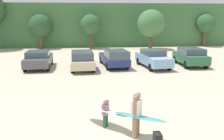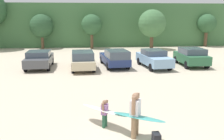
{
  "view_description": "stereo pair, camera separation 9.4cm",
  "coord_description": "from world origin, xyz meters",
  "px_view_note": "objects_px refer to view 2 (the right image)",
  "views": [
    {
      "loc": [
        -1.36,
        -6.31,
        4.19
      ],
      "look_at": [
        0.0,
        7.12,
        1.25
      ],
      "focal_mm": 39.39,
      "sensor_mm": 36.0,
      "label": 1
    },
    {
      "loc": [
        -1.27,
        -6.32,
        4.19
      ],
      "look_at": [
        0.0,
        7.12,
        1.25
      ],
      "focal_mm": 39.39,
      "sensor_mm": 36.0,
      "label": 2
    }
  ],
  "objects_px": {
    "parked_car_champagne": "(83,60)",
    "parked_car_navy": "(115,58)",
    "parked_car_sky_blue": "(154,58)",
    "person_child": "(105,112)",
    "parked_car_dark_gray": "(39,59)",
    "backpack_dropped": "(156,140)",
    "parked_car_forest_green": "(191,56)",
    "person_adult": "(135,112)",
    "surfboard_teal": "(139,117)",
    "surfboard_white": "(103,110)"
  },
  "relations": [
    {
      "from": "parked_car_dark_gray",
      "to": "person_adult",
      "type": "bearing_deg",
      "value": -158.18
    },
    {
      "from": "parked_car_forest_green",
      "to": "surfboard_teal",
      "type": "bearing_deg",
      "value": 150.84
    },
    {
      "from": "person_adult",
      "to": "parked_car_forest_green",
      "type": "bearing_deg",
      "value": -92.53
    },
    {
      "from": "backpack_dropped",
      "to": "person_adult",
      "type": "bearing_deg",
      "value": 129.19
    },
    {
      "from": "parked_car_dark_gray",
      "to": "backpack_dropped",
      "type": "distance_m",
      "value": 14.77
    },
    {
      "from": "parked_car_dark_gray",
      "to": "person_adult",
      "type": "relative_size",
      "value": 2.66
    },
    {
      "from": "parked_car_dark_gray",
      "to": "surfboard_teal",
      "type": "bearing_deg",
      "value": -157.97
    },
    {
      "from": "surfboard_white",
      "to": "person_adult",
      "type": "bearing_deg",
      "value": -179.64
    },
    {
      "from": "person_adult",
      "to": "backpack_dropped",
      "type": "relative_size",
      "value": 3.62
    },
    {
      "from": "parked_car_sky_blue",
      "to": "person_adult",
      "type": "distance_m",
      "value": 12.56
    },
    {
      "from": "parked_car_forest_green",
      "to": "surfboard_teal",
      "type": "distance_m",
      "value": 14.33
    },
    {
      "from": "parked_car_sky_blue",
      "to": "parked_car_dark_gray",
      "type": "bearing_deg",
      "value": 78.47
    },
    {
      "from": "parked_car_sky_blue",
      "to": "parked_car_champagne",
      "type": "bearing_deg",
      "value": 83.67
    },
    {
      "from": "parked_car_navy",
      "to": "parked_car_champagne",
      "type": "bearing_deg",
      "value": 96.56
    },
    {
      "from": "parked_car_forest_green",
      "to": "person_child",
      "type": "xyz_separation_m",
      "value": [
        -8.27,
        -11.44,
        -0.21
      ]
    },
    {
      "from": "parked_car_navy",
      "to": "parked_car_sky_blue",
      "type": "relative_size",
      "value": 1.06
    },
    {
      "from": "parked_car_navy",
      "to": "backpack_dropped",
      "type": "xyz_separation_m",
      "value": [
        -0.03,
        -13.19,
        -0.56
      ]
    },
    {
      "from": "parked_car_dark_gray",
      "to": "parked_car_navy",
      "type": "distance_m",
      "value": 6.32
    },
    {
      "from": "parked_car_navy",
      "to": "surfboard_teal",
      "type": "relative_size",
      "value": 2.52
    },
    {
      "from": "parked_car_dark_gray",
      "to": "person_child",
      "type": "xyz_separation_m",
      "value": [
        4.68,
        -11.76,
        -0.14
      ]
    },
    {
      "from": "parked_car_sky_blue",
      "to": "person_child",
      "type": "height_order",
      "value": "parked_car_sky_blue"
    },
    {
      "from": "parked_car_sky_blue",
      "to": "person_child",
      "type": "bearing_deg",
      "value": 148.88
    },
    {
      "from": "parked_car_champagne",
      "to": "backpack_dropped",
      "type": "xyz_separation_m",
      "value": [
        2.68,
        -12.56,
        -0.55
      ]
    },
    {
      "from": "parked_car_champagne",
      "to": "backpack_dropped",
      "type": "height_order",
      "value": "parked_car_champagne"
    },
    {
      "from": "parked_car_champagne",
      "to": "person_child",
      "type": "relative_size",
      "value": 4.43
    },
    {
      "from": "parked_car_dark_gray",
      "to": "parked_car_forest_green",
      "type": "xyz_separation_m",
      "value": [
        12.95,
        -0.32,
        0.07
      ]
    },
    {
      "from": "parked_car_champagne",
      "to": "parked_car_navy",
      "type": "relative_size",
      "value": 1.01
    },
    {
      "from": "backpack_dropped",
      "to": "parked_car_champagne",
      "type": "bearing_deg",
      "value": 102.06
    },
    {
      "from": "parked_car_forest_green",
      "to": "person_adult",
      "type": "height_order",
      "value": "person_adult"
    },
    {
      "from": "person_adult",
      "to": "surfboard_teal",
      "type": "distance_m",
      "value": 0.2
    },
    {
      "from": "person_child",
      "to": "backpack_dropped",
      "type": "relative_size",
      "value": 2.43
    },
    {
      "from": "parked_car_dark_gray",
      "to": "backpack_dropped",
      "type": "xyz_separation_m",
      "value": [
        6.28,
        -13.35,
        -0.53
      ]
    },
    {
      "from": "person_adult",
      "to": "surfboard_teal",
      "type": "bearing_deg",
      "value": 163.1
    },
    {
      "from": "parked_car_champagne",
      "to": "person_adult",
      "type": "bearing_deg",
      "value": -173.3
    },
    {
      "from": "parked_car_champagne",
      "to": "backpack_dropped",
      "type": "bearing_deg",
      "value": -171.3
    },
    {
      "from": "parked_car_sky_blue",
      "to": "parked_car_forest_green",
      "type": "height_order",
      "value": "parked_car_forest_green"
    },
    {
      "from": "parked_car_champagne",
      "to": "person_adult",
      "type": "xyz_separation_m",
      "value": [
        2.1,
        -11.84,
        0.14
      ]
    },
    {
      "from": "person_adult",
      "to": "surfboard_white",
      "type": "xyz_separation_m",
      "value": [
        -1.06,
        1.01,
        -0.28
      ]
    },
    {
      "from": "parked_car_dark_gray",
      "to": "parked_car_navy",
      "type": "relative_size",
      "value": 0.9
    },
    {
      "from": "parked_car_champagne",
      "to": "parked_car_navy",
      "type": "bearing_deg",
      "value": -80.25
    },
    {
      "from": "person_child",
      "to": "parked_car_champagne",
      "type": "bearing_deg",
      "value": -56.4
    },
    {
      "from": "surfboard_white",
      "to": "backpack_dropped",
      "type": "height_order",
      "value": "surfboard_white"
    },
    {
      "from": "person_child",
      "to": "surfboard_teal",
      "type": "bearing_deg",
      "value": 166.72
    },
    {
      "from": "person_child",
      "to": "surfboard_white",
      "type": "bearing_deg",
      "value": -44.44
    },
    {
      "from": "backpack_dropped",
      "to": "surfboard_teal",
      "type": "bearing_deg",
      "value": 128.05
    },
    {
      "from": "backpack_dropped",
      "to": "parked_car_forest_green",
      "type": "bearing_deg",
      "value": 62.9
    },
    {
      "from": "parked_car_forest_green",
      "to": "backpack_dropped",
      "type": "height_order",
      "value": "parked_car_forest_green"
    },
    {
      "from": "parked_car_sky_blue",
      "to": "parked_car_forest_green",
      "type": "relative_size",
      "value": 1.15
    },
    {
      "from": "parked_car_sky_blue",
      "to": "surfboard_teal",
      "type": "xyz_separation_m",
      "value": [
        -3.73,
        -12.07,
        0.0
      ]
    },
    {
      "from": "person_child",
      "to": "backpack_dropped",
      "type": "bearing_deg",
      "value": 163.06
    }
  ]
}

